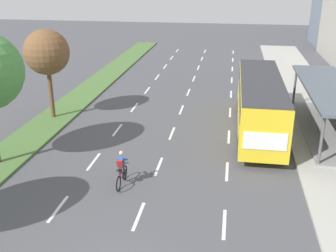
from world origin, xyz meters
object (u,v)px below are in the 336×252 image
at_px(median_tree_third, 47,53).
at_px(bus, 260,99).
at_px(cyclist, 121,170).
at_px(bus_shelter, 331,104).

bearing_deg(median_tree_third, bus, -0.56).
bearing_deg(cyclist, median_tree_third, 130.70).
distance_m(bus_shelter, median_tree_third, 18.12).
bearing_deg(bus, cyclist, -129.37).
bearing_deg(median_tree_third, bus_shelter, 0.64).
bearing_deg(bus_shelter, median_tree_third, -179.36).
bearing_deg(cyclist, bus, 50.63).
xyz_separation_m(bus_shelter, median_tree_third, (-17.93, -0.20, 2.63)).
xyz_separation_m(bus_shelter, bus, (-4.28, -0.34, 0.20)).
bearing_deg(bus_shelter, cyclist, -142.38).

